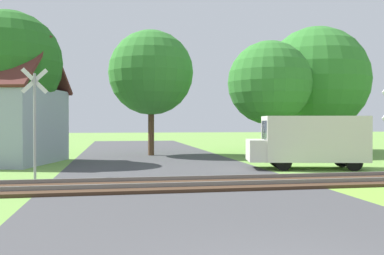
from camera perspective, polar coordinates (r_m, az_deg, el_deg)
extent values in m
cube|color=#424244|center=(6.81, 7.76, -16.08)|extent=(8.34, 80.00, 0.01)
cube|color=#422D1E|center=(13.31, -1.37, -7.61)|extent=(60.00, 2.60, 0.10)
cube|color=slate|center=(14.00, -1.82, -6.75)|extent=(60.00, 0.08, 0.12)
cube|color=slate|center=(12.59, -0.87, -7.58)|extent=(60.00, 0.08, 0.12)
cylinder|color=#9E9EA5|center=(15.36, -20.23, 0.06)|extent=(0.09, 0.09, 3.63)
cube|color=white|center=(15.48, -20.25, 5.86)|extent=(0.87, 0.18, 0.88)
cube|color=white|center=(15.48, -20.25, 5.86)|extent=(0.87, 0.18, 0.88)
cube|color=brown|center=(22.33, -22.25, 8.53)|extent=(0.61, 0.61, 1.10)
cylinder|color=#513823|center=(25.72, -5.47, -0.31)|extent=(0.36, 0.36, 3.06)
sphere|color=#337A2D|center=(25.89, -5.48, 7.30)|extent=(5.06, 5.06, 5.06)
cylinder|color=#513823|center=(30.34, 16.23, -0.98)|extent=(0.47, 0.47, 2.23)
sphere|color=#337A2D|center=(30.47, 16.25, 6.16)|extent=(7.13, 7.13, 7.13)
cylinder|color=#513823|center=(26.20, 10.29, -0.94)|extent=(0.29, 0.29, 2.48)
sphere|color=#337A2D|center=(26.30, 10.30, 5.90)|extent=(5.04, 5.04, 5.04)
cylinder|color=#513823|center=(22.51, -23.13, -0.60)|extent=(0.47, 0.47, 2.98)
sphere|color=#286B23|center=(22.69, -23.17, 7.95)|extent=(5.02, 5.02, 5.02)
cube|color=silver|center=(18.85, 15.93, -1.42)|extent=(4.50, 2.72, 1.90)
cube|color=silver|center=(18.43, 8.51, -3.00)|extent=(1.05, 1.91, 0.90)
cube|color=#19232D|center=(18.44, 9.66, -0.41)|extent=(0.37, 1.59, 0.85)
cube|color=navy|center=(19.79, 15.24, -2.28)|extent=(3.70, 0.78, 0.16)
cylinder|color=black|center=(19.38, 11.24, -4.16)|extent=(0.70, 0.31, 0.68)
cylinder|color=black|center=(17.85, 12.08, -4.58)|extent=(0.70, 0.31, 0.68)
cylinder|color=black|center=(20.05, 19.33, -4.02)|extent=(0.70, 0.31, 0.68)
cylinder|color=black|center=(18.58, 20.80, -4.40)|extent=(0.70, 0.31, 0.68)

